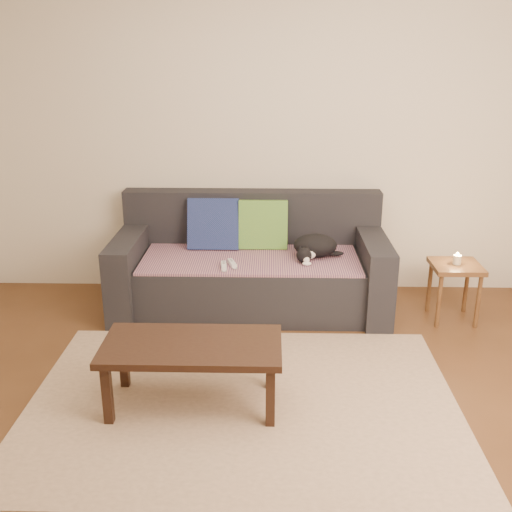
{
  "coord_description": "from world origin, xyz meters",
  "views": [
    {
      "loc": [
        0.15,
        -2.87,
        1.96
      ],
      "look_at": [
        0.05,
        1.2,
        0.55
      ],
      "focal_mm": 42.0,
      "sensor_mm": 36.0,
      "label": 1
    }
  ],
  "objects_px": {
    "wii_remote_b": "(224,266)",
    "coffee_table": "(192,351)",
    "sofa": "(251,269)",
    "side_table": "(455,274)",
    "cat": "(315,247)",
    "wii_remote_a": "(232,263)"
  },
  "relations": [
    {
      "from": "cat",
      "to": "wii_remote_b",
      "type": "height_order",
      "value": "cat"
    },
    {
      "from": "sofa",
      "to": "side_table",
      "type": "bearing_deg",
      "value": -8.12
    },
    {
      "from": "sofa",
      "to": "wii_remote_b",
      "type": "xyz_separation_m",
      "value": [
        -0.19,
        -0.33,
        0.15
      ]
    },
    {
      "from": "wii_remote_a",
      "to": "cat",
      "type": "bearing_deg",
      "value": -89.61
    },
    {
      "from": "sofa",
      "to": "cat",
      "type": "bearing_deg",
      "value": -7.58
    },
    {
      "from": "sofa",
      "to": "coffee_table",
      "type": "relative_size",
      "value": 2.08
    },
    {
      "from": "side_table",
      "to": "wii_remote_b",
      "type": "bearing_deg",
      "value": -176.44
    },
    {
      "from": "side_table",
      "to": "sofa",
      "type": "bearing_deg",
      "value": 171.88
    },
    {
      "from": "cat",
      "to": "wii_remote_b",
      "type": "xyz_separation_m",
      "value": [
        -0.68,
        -0.26,
        -0.07
      ]
    },
    {
      "from": "side_table",
      "to": "cat",
      "type": "bearing_deg",
      "value": 171.63
    },
    {
      "from": "wii_remote_b",
      "to": "coffee_table",
      "type": "relative_size",
      "value": 0.15
    },
    {
      "from": "sofa",
      "to": "coffee_table",
      "type": "height_order",
      "value": "sofa"
    },
    {
      "from": "sofa",
      "to": "wii_remote_b",
      "type": "distance_m",
      "value": 0.4
    },
    {
      "from": "side_table",
      "to": "coffee_table",
      "type": "bearing_deg",
      "value": -146.06
    },
    {
      "from": "coffee_table",
      "to": "sofa",
      "type": "bearing_deg",
      "value": 78.91
    },
    {
      "from": "wii_remote_b",
      "to": "sofa",
      "type": "bearing_deg",
      "value": -35.74
    },
    {
      "from": "cat",
      "to": "wii_remote_a",
      "type": "bearing_deg",
      "value": 174.11
    },
    {
      "from": "coffee_table",
      "to": "wii_remote_a",
      "type": "bearing_deg",
      "value": 82.57
    },
    {
      "from": "wii_remote_a",
      "to": "wii_remote_b",
      "type": "height_order",
      "value": "same"
    },
    {
      "from": "wii_remote_a",
      "to": "side_table",
      "type": "xyz_separation_m",
      "value": [
        1.67,
        0.05,
        -0.09
      ]
    },
    {
      "from": "wii_remote_b",
      "to": "coffee_table",
      "type": "xyz_separation_m",
      "value": [
        -0.1,
        -1.12,
        -0.1
      ]
    },
    {
      "from": "side_table",
      "to": "wii_remote_a",
      "type": "bearing_deg",
      "value": -178.21
    }
  ]
}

